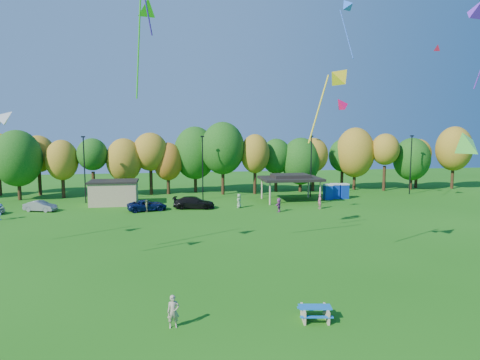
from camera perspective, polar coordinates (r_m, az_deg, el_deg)
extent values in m
plane|color=#19600F|center=(22.77, -1.84, -19.25)|extent=(160.00, 160.00, 0.00)
cylinder|color=black|center=(74.13, -29.39, -0.25)|extent=(0.50, 0.50, 4.12)
cylinder|color=black|center=(68.33, -27.35, -0.89)|extent=(0.50, 0.50, 3.56)
ellipsoid|color=#144C0F|center=(67.96, -27.54, 2.59)|extent=(6.62, 6.62, 8.00)
cylinder|color=black|center=(71.70, -25.13, -0.36)|extent=(0.50, 0.50, 3.79)
ellipsoid|color=olive|center=(71.33, -25.31, 3.17)|extent=(4.94, 4.94, 5.58)
cylinder|color=black|center=(67.58, -22.50, -0.82)|extent=(0.50, 0.50, 3.34)
ellipsoid|color=olive|center=(67.22, -22.65, 2.47)|extent=(4.61, 4.61, 5.88)
cylinder|color=black|center=(66.55, -18.94, -0.57)|extent=(0.50, 0.50, 3.82)
ellipsoid|color=#144C0F|center=(66.16, -19.09, 3.25)|extent=(4.43, 4.43, 4.73)
cylinder|color=black|center=(66.64, -15.09, -0.67)|extent=(0.50, 0.50, 3.25)
ellipsoid|color=olive|center=(66.27, -15.19, 2.58)|extent=(5.33, 5.33, 6.53)
cylinder|color=black|center=(66.89, -11.77, -0.25)|extent=(0.50, 0.50, 3.96)
ellipsoid|color=olive|center=(66.50, -11.86, 3.71)|extent=(5.31, 5.31, 5.82)
cylinder|color=black|center=(67.16, -9.53, -0.57)|extent=(0.50, 0.50, 3.05)
ellipsoid|color=#995914|center=(66.81, -9.59, 2.46)|extent=(4.54, 4.54, 5.87)
cylinder|color=black|center=(68.42, -5.96, -0.07)|extent=(0.50, 0.50, 3.77)
ellipsoid|color=#144C0F|center=(68.04, -6.01, 3.61)|extent=(6.69, 6.69, 8.35)
cylinder|color=black|center=(65.80, -2.29, -0.09)|extent=(0.50, 0.50, 4.28)
ellipsoid|color=#144C0F|center=(65.39, -2.31, 4.27)|extent=(6.64, 6.64, 8.01)
cylinder|color=black|center=(66.31, 2.00, -0.26)|extent=(0.50, 0.50, 3.76)
ellipsoid|color=olive|center=(65.92, 2.02, 3.53)|extent=(4.49, 4.49, 6.02)
cylinder|color=black|center=(69.16, 4.81, -0.12)|extent=(0.50, 0.50, 3.43)
ellipsoid|color=#144C0F|center=(68.80, 4.84, 3.19)|extent=(4.77, 4.77, 5.63)
cylinder|color=black|center=(69.42, 8.04, -0.34)|extent=(0.50, 0.50, 2.95)
ellipsoid|color=#144C0F|center=(69.08, 8.09, 2.50)|extent=(6.14, 6.14, 7.54)
cylinder|color=black|center=(70.53, 9.70, -0.03)|extent=(0.50, 0.50, 3.52)
ellipsoid|color=olive|center=(70.17, 9.76, 3.31)|extent=(4.78, 4.78, 5.53)
cylinder|color=black|center=(74.11, 13.42, 0.16)|extent=(0.50, 0.50, 3.39)
ellipsoid|color=#144C0F|center=(73.77, 13.51, 3.21)|extent=(4.54, 4.54, 5.46)
cylinder|color=black|center=(73.58, 14.99, 0.19)|extent=(0.50, 0.50, 3.72)
ellipsoid|color=olive|center=(73.23, 15.09, 3.57)|extent=(6.32, 6.32, 8.24)
cylinder|color=black|center=(73.71, 18.66, 0.21)|extent=(0.50, 0.50, 4.06)
ellipsoid|color=olive|center=(73.35, 18.80, 3.89)|extent=(4.50, 4.50, 5.13)
cylinder|color=black|center=(76.74, 21.81, -0.05)|extent=(0.50, 0.50, 3.05)
ellipsoid|color=#144C0F|center=(76.43, 21.93, 2.60)|extent=(5.97, 5.97, 7.05)
cylinder|color=black|center=(79.02, 22.42, 0.29)|extent=(0.50, 0.50, 3.55)
ellipsoid|color=olive|center=(78.70, 22.56, 3.29)|extent=(4.60, 4.60, 4.99)
cylinder|color=black|center=(80.55, 26.46, 0.39)|extent=(0.50, 0.50, 4.07)
ellipsoid|color=olive|center=(80.23, 26.64, 3.76)|extent=(5.83, 5.83, 7.42)
cylinder|color=black|center=(61.58, -20.02, 1.25)|extent=(0.16, 0.16, 9.00)
cube|color=black|center=(61.35, -20.19, 5.43)|extent=(0.50, 0.25, 0.18)
cylinder|color=black|center=(60.72, -5.00, 1.56)|extent=(0.16, 0.16, 9.00)
cube|color=black|center=(60.48, -5.05, 5.81)|extent=(0.50, 0.25, 0.18)
cylinder|color=black|center=(63.97, 9.44, 1.76)|extent=(0.16, 0.16, 9.00)
cube|color=black|center=(63.74, 9.52, 5.79)|extent=(0.50, 0.25, 0.18)
cylinder|color=black|center=(70.78, 21.80, 1.84)|extent=(0.16, 0.16, 9.00)
cube|color=black|center=(70.58, 21.96, 5.48)|extent=(0.50, 0.25, 0.18)
cube|color=tan|center=(59.35, -16.45, -1.73)|extent=(6.00, 4.00, 3.00)
cube|color=black|center=(59.14, -16.50, -0.18)|extent=(6.30, 4.30, 0.25)
cylinder|color=tan|center=(56.98, 4.02, -1.81)|extent=(0.24, 0.24, 3.00)
cylinder|color=tan|center=(59.00, 10.65, -1.62)|extent=(0.24, 0.24, 3.00)
cylinder|color=tan|center=(61.81, 2.94, -1.13)|extent=(0.24, 0.24, 3.00)
cylinder|color=tan|center=(63.67, 9.11, -0.98)|extent=(0.24, 0.24, 3.00)
cube|color=black|center=(60.06, 6.73, 0.18)|extent=(8.20, 6.20, 0.35)
cube|color=black|center=(60.01, 6.73, 0.56)|extent=(5.00, 3.50, 0.45)
cube|color=#0C2FA3|center=(62.54, 11.63, -1.63)|extent=(1.10, 1.10, 2.00)
cube|color=silver|center=(62.39, 11.66, -0.64)|extent=(1.15, 1.15, 0.18)
cube|color=#0C2FA3|center=(63.57, 12.53, -1.52)|extent=(1.10, 1.10, 2.00)
cube|color=silver|center=(63.42, 12.56, -0.55)|extent=(1.15, 1.15, 0.18)
cube|color=#0C2FA3|center=(63.83, 13.70, -1.52)|extent=(1.10, 1.10, 2.00)
cube|color=silver|center=(63.69, 13.73, -0.55)|extent=(1.15, 1.15, 0.18)
cube|color=tan|center=(23.81, 8.42, -17.21)|extent=(0.34, 1.37, 0.68)
cube|color=tan|center=(24.01, 11.45, -17.06)|extent=(0.34, 1.37, 0.68)
cube|color=blue|center=(23.76, 9.96, -16.33)|extent=(1.79, 0.98, 0.06)
cube|color=blue|center=(23.35, 10.20, -17.55)|extent=(1.71, 0.52, 0.05)
cube|color=blue|center=(24.40, 9.71, -16.43)|extent=(1.71, 0.52, 0.05)
imported|color=tan|center=(22.82, -8.89, -16.94)|extent=(0.65, 0.47, 1.68)
imported|color=gray|center=(57.80, -25.09, -3.18)|extent=(4.16, 2.54, 1.29)
imported|color=#0B1744|center=(54.01, -12.28, -3.33)|extent=(5.17, 3.23, 1.33)
imported|color=black|center=(54.55, -6.16, -3.01)|extent=(5.49, 2.96, 1.51)
imported|color=#4C60A8|center=(54.34, -29.36, -3.71)|extent=(1.09, 1.37, 1.85)
imported|color=#7BA26F|center=(54.66, -0.13, -2.80)|extent=(0.86, 1.03, 1.80)
imported|color=olive|center=(53.08, -12.34, -3.40)|extent=(0.42, 0.91, 1.53)
imported|color=#CB5F7A|center=(54.94, 10.57, -2.85)|extent=(0.54, 0.73, 1.84)
imported|color=#993F8C|center=(52.27, 5.20, -3.32)|extent=(1.21, 1.63, 1.71)
cone|color=silver|center=(31.25, -28.69, 7.43)|extent=(1.61, 1.35, 1.39)
cone|color=yellow|center=(30.47, 13.42, 13.46)|extent=(2.30, 2.06, 1.91)
cylinder|color=yellow|center=(30.34, 10.43, 9.30)|extent=(1.70, 0.81, 4.73)
cone|color=#F10D53|center=(31.77, 13.30, 9.91)|extent=(1.35, 1.10, 1.19)
cylinder|color=#3E1C9D|center=(31.51, -12.41, 21.90)|extent=(0.77, 1.34, 3.79)
cone|color=#32D01B|center=(32.86, -12.29, 21.72)|extent=(1.83, 2.17, 1.89)
cylinder|color=#32D01B|center=(30.21, -13.36, 16.91)|extent=(0.71, 2.44, 6.61)
cone|color=#7729DC|center=(47.54, 29.12, 19.37)|extent=(2.16, 2.65, 2.36)
cone|color=red|center=(58.67, 24.80, 15.79)|extent=(1.15, 1.37, 1.17)
cone|color=#6DF757|center=(34.77, 27.85, 4.64)|extent=(3.17, 2.94, 2.55)
cone|color=blue|center=(50.33, 13.98, 21.82)|extent=(1.99, 2.19, 1.75)
cylinder|color=blue|center=(51.45, 14.01, 18.39)|extent=(1.05, 1.96, 5.67)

